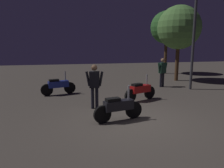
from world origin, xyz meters
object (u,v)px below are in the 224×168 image
object	(u,v)px
streetlamp_near	(195,21)
motorcycle_black_foreground	(118,107)
motorcycle_blue_parked_right	(58,86)
person_rider_beside	(162,70)
person_bystander_far	(94,83)
motorcycle_red_parked_left	(140,90)

from	to	relation	value
streetlamp_near	motorcycle_black_foreground	bearing A→B (deg)	-141.98
motorcycle_blue_parked_right	person_rider_beside	world-z (taller)	person_rider_beside
streetlamp_near	person_bystander_far	bearing A→B (deg)	-156.24
motorcycle_blue_parked_right	person_rider_beside	distance (m)	5.75
motorcycle_black_foreground	person_rider_beside	distance (m)	6.07
motorcycle_red_parked_left	person_bystander_far	xyz separation A→B (m)	(-2.07, -0.76, 0.55)
motorcycle_black_foreground	motorcycle_blue_parked_right	size ratio (longest dim) A/B	1.01
motorcycle_red_parked_left	motorcycle_blue_parked_right	size ratio (longest dim) A/B	0.97
motorcycle_red_parked_left	motorcycle_black_foreground	bearing A→B (deg)	-146.90
person_bystander_far	motorcycle_red_parked_left	bearing A→B (deg)	-57.09
motorcycle_black_foreground	person_bystander_far	size ratio (longest dim) A/B	0.99
motorcycle_black_foreground	streetlamp_near	world-z (taller)	streetlamp_near
motorcycle_blue_parked_right	person_rider_beside	bearing A→B (deg)	-8.03
motorcycle_blue_parked_right	person_bystander_far	size ratio (longest dim) A/B	0.98
motorcycle_blue_parked_right	streetlamp_near	distance (m)	7.57
motorcycle_black_foreground	motorcycle_red_parked_left	xyz separation A→B (m)	(1.50, 2.20, 0.00)
streetlamp_near	motorcycle_red_parked_left	bearing A→B (deg)	-154.20
person_bystander_far	person_rider_beside	bearing A→B (deg)	-39.25
person_rider_beside	streetlamp_near	xyz separation A→B (m)	(1.23, -0.92, 2.57)
streetlamp_near	motorcycle_blue_parked_right	bearing A→B (deg)	178.36
motorcycle_blue_parked_right	person_bystander_far	distance (m)	3.02
person_bystander_far	streetlamp_near	world-z (taller)	streetlamp_near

